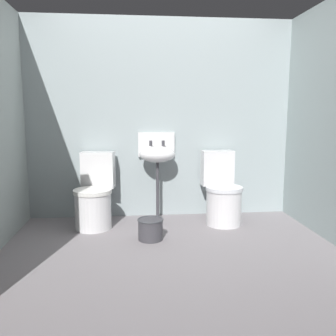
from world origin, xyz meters
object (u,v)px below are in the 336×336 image
at_px(toilet_left, 95,197).
at_px(bucket, 151,229).
at_px(sink, 157,154).
at_px(toilet_right, 222,194).

relative_size(toilet_left, bucket, 3.09).
xyz_separation_m(toilet_left, sink, (0.69, 0.19, 0.43)).
relative_size(toilet_left, sink, 0.79).
bearing_deg(toilet_right, toilet_left, -1.85).
bearing_deg(sink, bucket, -99.67).
xyz_separation_m(toilet_left, toilet_right, (1.39, -0.00, 0.00)).
bearing_deg(sink, toilet_right, -14.99).
height_order(toilet_left, toilet_right, same).
distance_m(toilet_left, bucket, 0.78).
relative_size(toilet_right, sink, 0.79).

